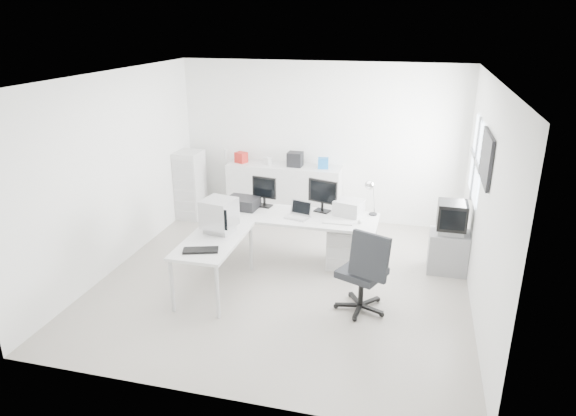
% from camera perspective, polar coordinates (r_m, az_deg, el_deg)
% --- Properties ---
extents(floor, '(5.00, 5.00, 0.01)m').
position_cam_1_polar(floor, '(7.33, -0.39, -7.89)').
color(floor, silver).
rests_on(floor, ground).
extents(ceiling, '(5.00, 5.00, 0.01)m').
position_cam_1_polar(ceiling, '(6.49, -0.45, 14.46)').
color(ceiling, white).
rests_on(ceiling, back_wall).
extents(back_wall, '(5.00, 0.02, 2.80)m').
position_cam_1_polar(back_wall, '(9.13, 3.60, 7.23)').
color(back_wall, white).
rests_on(back_wall, floor).
extents(left_wall, '(0.02, 5.00, 2.80)m').
position_cam_1_polar(left_wall, '(7.77, -18.59, 3.85)').
color(left_wall, white).
rests_on(left_wall, floor).
extents(right_wall, '(0.02, 5.00, 2.80)m').
position_cam_1_polar(right_wall, '(6.63, 20.97, 0.80)').
color(right_wall, white).
rests_on(right_wall, floor).
extents(window, '(0.02, 1.20, 1.10)m').
position_cam_1_polar(window, '(7.72, 20.17, 5.10)').
color(window, white).
rests_on(window, right_wall).
extents(wall_picture, '(0.04, 0.90, 0.60)m').
position_cam_1_polar(wall_picture, '(6.58, 21.18, 5.21)').
color(wall_picture, black).
rests_on(wall_picture, right_wall).
extents(main_desk, '(2.40, 0.80, 0.75)m').
position_cam_1_polar(main_desk, '(7.67, 0.83, -3.42)').
color(main_desk, silver).
rests_on(main_desk, floor).
extents(side_desk, '(0.70, 1.40, 0.75)m').
position_cam_1_polar(side_desk, '(6.96, -8.18, -6.22)').
color(side_desk, silver).
rests_on(side_desk, floor).
extents(drawer_pedestal, '(0.40, 0.50, 0.60)m').
position_cam_1_polar(drawer_pedestal, '(7.63, 6.05, -4.29)').
color(drawer_pedestal, silver).
rests_on(drawer_pedestal, floor).
extents(inkjet_printer, '(0.50, 0.40, 0.17)m').
position_cam_1_polar(inkjet_printer, '(7.81, -5.05, 0.58)').
color(inkjet_printer, black).
rests_on(inkjet_printer, main_desk).
extents(lcd_monitor_small, '(0.41, 0.28, 0.48)m').
position_cam_1_polar(lcd_monitor_small, '(7.81, -2.65, 1.85)').
color(lcd_monitor_small, black).
rests_on(lcd_monitor_small, main_desk).
extents(lcd_monitor_large, '(0.50, 0.31, 0.48)m').
position_cam_1_polar(lcd_monitor_large, '(7.61, 3.86, 1.31)').
color(lcd_monitor_large, black).
rests_on(lcd_monitor_large, main_desk).
extents(laptop, '(0.40, 0.41, 0.21)m').
position_cam_1_polar(laptop, '(7.39, 1.04, -0.34)').
color(laptop, '#B7B7BA').
rests_on(laptop, main_desk).
extents(white_keyboard, '(0.43, 0.14, 0.02)m').
position_cam_1_polar(white_keyboard, '(7.27, 5.55, -1.60)').
color(white_keyboard, silver).
rests_on(white_keyboard, main_desk).
extents(white_mouse, '(0.06, 0.06, 0.06)m').
position_cam_1_polar(white_mouse, '(7.28, 7.95, -1.51)').
color(white_mouse, silver).
rests_on(white_mouse, main_desk).
extents(laser_printer, '(0.46, 0.42, 0.22)m').
position_cam_1_polar(laser_printer, '(7.57, 6.77, 0.06)').
color(laser_printer, '#B2B2B2').
rests_on(laser_printer, main_desk).
extents(desk_lamp, '(0.21, 0.21, 0.52)m').
position_cam_1_polar(desk_lamp, '(7.56, 9.53, 1.09)').
color(desk_lamp, silver).
rests_on(desk_lamp, main_desk).
extents(crt_monitor, '(0.47, 0.47, 0.46)m').
position_cam_1_polar(crt_monitor, '(6.93, -7.66, -0.84)').
color(crt_monitor, '#B7B7BA').
rests_on(crt_monitor, side_desk).
extents(black_keyboard, '(0.47, 0.30, 0.03)m').
position_cam_1_polar(black_keyboard, '(6.47, -9.68, -4.65)').
color(black_keyboard, black).
rests_on(black_keyboard, side_desk).
extents(office_chair, '(0.86, 0.86, 1.14)m').
position_cam_1_polar(office_chair, '(6.42, 8.24, -6.69)').
color(office_chair, '#242529').
rests_on(office_chair, floor).
extents(tv_cabinet, '(0.55, 0.45, 0.60)m').
position_cam_1_polar(tv_cabinet, '(7.78, 17.33, -4.68)').
color(tv_cabinet, gray).
rests_on(tv_cabinet, floor).
extents(crt_tv, '(0.50, 0.48, 0.45)m').
position_cam_1_polar(crt_tv, '(7.58, 17.74, -1.08)').
color(crt_tv, black).
rests_on(crt_tv, tv_cabinet).
extents(sideboard, '(2.04, 0.51, 1.02)m').
position_cam_1_polar(sideboard, '(9.26, -0.42, 1.72)').
color(sideboard, silver).
rests_on(sideboard, floor).
extents(clutter_box_a, '(0.24, 0.23, 0.19)m').
position_cam_1_polar(clutter_box_a, '(9.31, -5.23, 5.62)').
color(clutter_box_a, '#B21E19').
rests_on(clutter_box_a, sideboard).
extents(clutter_box_b, '(0.16, 0.15, 0.13)m').
position_cam_1_polar(clutter_box_b, '(9.17, -2.26, 5.25)').
color(clutter_box_b, silver).
rests_on(clutter_box_b, sideboard).
extents(clutter_box_c, '(0.26, 0.24, 0.25)m').
position_cam_1_polar(clutter_box_c, '(9.03, 0.80, 5.44)').
color(clutter_box_c, black).
rests_on(clutter_box_c, sideboard).
extents(clutter_box_d, '(0.20, 0.19, 0.18)m').
position_cam_1_polar(clutter_box_d, '(8.94, 3.93, 5.00)').
color(clutter_box_d, '#1963AF').
rests_on(clutter_box_d, sideboard).
extents(clutter_bottle, '(0.07, 0.07, 0.22)m').
position_cam_1_polar(clutter_bottle, '(9.44, -6.87, 5.87)').
color(clutter_bottle, silver).
rests_on(clutter_bottle, sideboard).
extents(filing_cabinet, '(0.43, 0.51, 1.24)m').
position_cam_1_polar(filing_cabinet, '(9.51, -10.80, 2.55)').
color(filing_cabinet, silver).
rests_on(filing_cabinet, floor).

